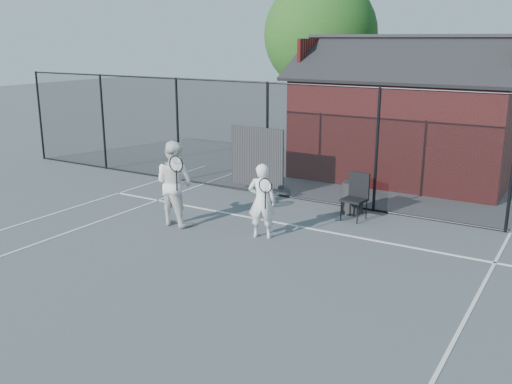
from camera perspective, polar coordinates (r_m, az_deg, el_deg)
The scene contains 10 objects.
ground at distance 10.38m, azimuth -3.25°, elevation -8.02°, with size 80.00×80.00×0.00m, color #4E5359.
court_lines at distance 9.42m, azimuth -7.88°, elevation -10.64°, with size 11.02×18.00×0.01m.
fence at distance 14.31m, azimuth 7.02°, elevation 4.44°, with size 22.04×3.00×3.00m.
clubhouse at distance 17.73m, azimuth 14.83°, elevation 6.63°, with size 6.50×4.36×4.19m.
tree_left at distance 23.54m, azimuth 6.47°, elevation 15.33°, with size 4.48×4.48×6.44m.
player_front at distance 11.88m, azimuth 0.60°, elevation -0.88°, with size 0.76×0.61×1.59m.
player_back at distance 12.82m, azimuth -8.16°, elevation 0.90°, with size 1.05×0.78×1.91m.
chair_left at distance 13.80m, azimuth 10.05°, elevation -0.33°, with size 0.43×0.45×0.90m, color black.
chair_right at distance 13.28m, azimuth 9.80°, elevation -0.57°, with size 0.51×0.53×1.06m, color black.
waste_bin at distance 13.85m, azimuth 9.62°, elevation -0.55°, with size 0.52×0.52×0.77m, color #262626.
Camera 1 is at (5.43, -7.85, 4.08)m, focal length 40.00 mm.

